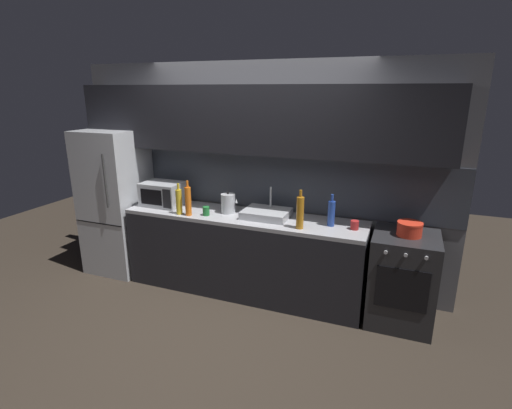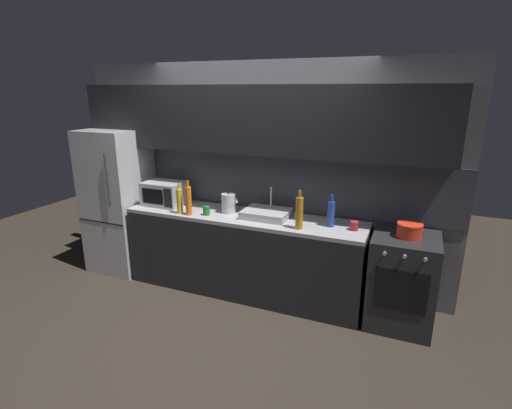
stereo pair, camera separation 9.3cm
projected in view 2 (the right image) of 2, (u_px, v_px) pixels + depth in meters
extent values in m
plane|color=#2D261E|center=(204.00, 333.00, 3.66)|extent=(10.00, 10.00, 0.00)
cube|color=slate|center=(257.00, 176.00, 4.46)|extent=(4.38, 0.10, 2.50)
cube|color=#3D424C|center=(256.00, 181.00, 4.42)|extent=(4.38, 0.01, 0.60)
cube|color=black|center=(249.00, 119.00, 4.08)|extent=(4.03, 0.34, 0.70)
cube|color=black|center=(244.00, 255.00, 4.34)|extent=(2.64, 0.60, 0.86)
cube|color=#9E9EA3|center=(243.00, 217.00, 4.21)|extent=(2.64, 0.60, 0.04)
cube|color=#B7BABF|center=(119.00, 201.00, 4.84)|extent=(0.68, 0.66, 1.75)
cube|color=black|center=(101.00, 222.00, 4.60)|extent=(0.67, 0.00, 0.01)
cylinder|color=#333333|center=(107.00, 180.00, 4.36)|extent=(0.02, 0.02, 0.61)
cube|color=#232326|center=(402.00, 281.00, 3.71)|extent=(0.60, 0.60, 0.90)
cube|color=black|center=(401.00, 291.00, 3.43)|extent=(0.45, 0.01, 0.40)
cylinder|color=#B2B2B7|center=(384.00, 254.00, 3.39)|extent=(0.03, 0.02, 0.03)
cylinder|color=#B2B2B7|center=(405.00, 257.00, 3.33)|extent=(0.03, 0.02, 0.03)
cylinder|color=#B2B2B7|center=(426.00, 260.00, 3.27)|extent=(0.03, 0.02, 0.03)
cube|color=#A8AAAF|center=(165.00, 193.00, 4.56)|extent=(0.46, 0.34, 0.27)
cube|color=black|center=(152.00, 196.00, 4.42)|extent=(0.28, 0.01, 0.18)
cube|color=black|center=(168.00, 198.00, 4.35)|extent=(0.10, 0.01, 0.22)
cube|color=#ADAFB5|center=(266.00, 214.00, 4.12)|extent=(0.48, 0.38, 0.08)
cylinder|color=silver|center=(271.00, 197.00, 4.20)|extent=(0.02, 0.02, 0.22)
cylinder|color=#B7BABF|center=(228.00, 203.00, 4.26)|extent=(0.16, 0.16, 0.21)
sphere|color=black|center=(228.00, 193.00, 4.23)|extent=(0.02, 0.02, 0.02)
cone|color=#B7BABF|center=(237.00, 200.00, 4.21)|extent=(0.03, 0.03, 0.05)
cylinder|color=orange|center=(189.00, 201.00, 4.17)|extent=(0.07, 0.07, 0.31)
cylinder|color=orange|center=(188.00, 184.00, 4.12)|extent=(0.03, 0.03, 0.07)
cylinder|color=#B27019|center=(299.00, 213.00, 3.75)|extent=(0.07, 0.07, 0.32)
cylinder|color=#B27019|center=(300.00, 194.00, 3.69)|extent=(0.03, 0.03, 0.07)
cylinder|color=#234299|center=(331.00, 214.00, 3.82)|extent=(0.07, 0.07, 0.25)
cylinder|color=#234299|center=(332.00, 198.00, 3.78)|extent=(0.03, 0.03, 0.07)
cylinder|color=gold|center=(180.00, 201.00, 4.22)|extent=(0.07, 0.07, 0.27)
cylinder|color=gold|center=(179.00, 186.00, 4.17)|extent=(0.03, 0.03, 0.07)
cylinder|color=#A82323|center=(354.00, 226.00, 3.74)|extent=(0.08, 0.08, 0.09)
cylinder|color=#1E6B2D|center=(206.00, 211.00, 4.19)|extent=(0.07, 0.07, 0.10)
cylinder|color=red|center=(409.00, 231.00, 3.57)|extent=(0.22, 0.22, 0.11)
cylinder|color=red|center=(410.00, 224.00, 3.55)|extent=(0.23, 0.23, 0.02)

